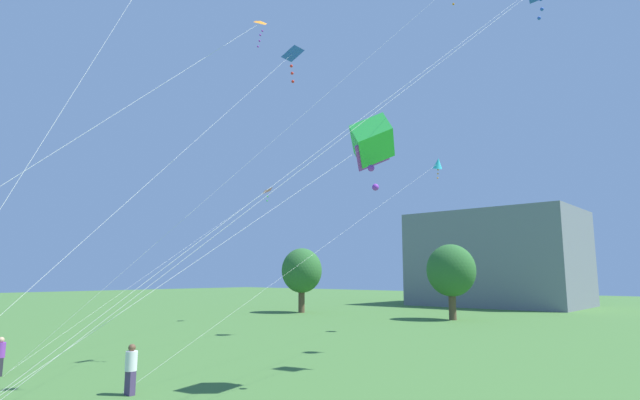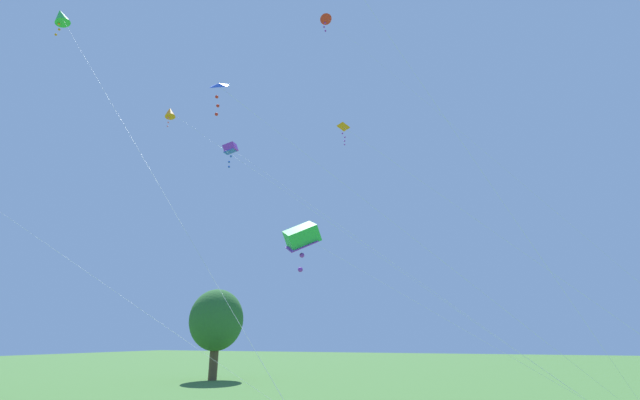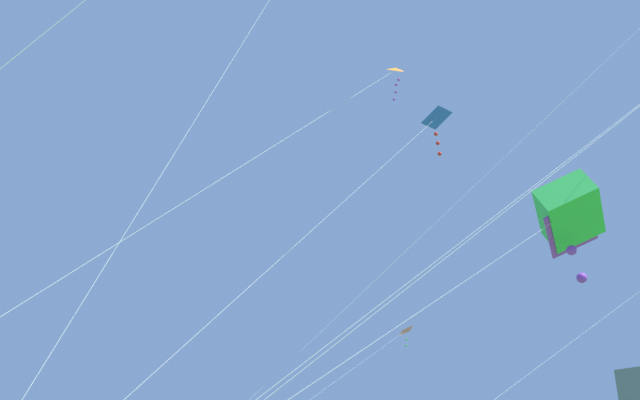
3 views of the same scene
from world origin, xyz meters
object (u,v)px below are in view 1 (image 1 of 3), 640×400
Objects in this scene: kite_blue_delta_5 at (290,56)px; kite_cyan_diamond_2 at (438,164)px; kite_pink_delta_4 at (266,192)px; person_white_shirt at (131,367)px; person_purple_shirt at (0,355)px; kite_green_box_3 at (372,142)px; kite_orange_delta_7 at (249,31)px.

kite_cyan_diamond_2 is at bearing 92.75° from kite_blue_delta_5.
kite_cyan_diamond_2 is 15.46m from kite_pink_delta_4.
person_white_shirt is 27.65m from kite_pink_delta_4.
kite_cyan_diamond_2 is 1.05× the size of kite_pink_delta_4.
kite_blue_delta_5 reaches higher than person_white_shirt.
person_purple_shirt is 0.10× the size of kite_green_box_3.
kite_orange_delta_7 reaches higher than kite_cyan_diamond_2.
kite_green_box_3 is (6.45, -17.27, -3.09)m from kite_cyan_diamond_2.
kite_blue_delta_5 reaches higher than kite_cyan_diamond_2.
kite_blue_delta_5 is (7.10, 8.90, 13.40)m from person_purple_shirt.
person_white_shirt is at bearing -151.87° from kite_orange_delta_7.
kite_cyan_diamond_2 reaches higher than kite_green_box_3.
person_purple_shirt is (-6.80, -1.82, -0.08)m from person_white_shirt.
person_white_shirt is 0.07× the size of kite_cyan_diamond_2.
kite_cyan_diamond_2 is at bearing 117.32° from person_purple_shirt.
person_white_shirt reaches higher than person_purple_shirt.
kite_orange_delta_7 is (3.46, 1.85, 11.49)m from person_white_shirt.
kite_pink_delta_4 is (-15.69, 20.34, 10.24)m from person_white_shirt.
kite_blue_delta_5 reaches higher than kite_pink_delta_4.
kite_cyan_diamond_2 is at bearing -16.16° from person_white_shirt.
kite_blue_delta_5 is at bearing -19.76° from person_white_shirt.
person_purple_shirt is at bearing -160.29° from kite_orange_delta_7.
kite_blue_delta_5 is (16.00, -13.26, 3.08)m from kite_pink_delta_4.
person_white_shirt is 15.09m from kite_blue_delta_5.
kite_pink_delta_4 is 21.01m from kite_blue_delta_5.
kite_green_box_3 is (12.79, 7.41, 7.87)m from person_purple_shirt.
kite_orange_delta_7 is at bearing 61.44° from person_purple_shirt.
kite_orange_delta_7 reaches higher than kite_green_box_3.
kite_cyan_diamond_2 is at bearing 110.47° from kite_green_box_3.
person_purple_shirt is 27.74m from kite_cyan_diamond_2.
kite_pink_delta_4 is at bearing 136.01° from kite_orange_delta_7.
kite_pink_delta_4 is at bearing 153.60° from person_purple_shirt.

